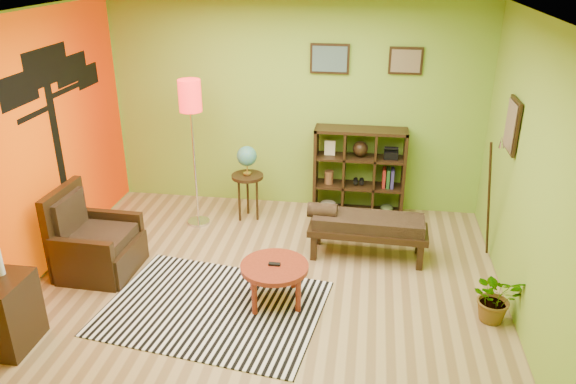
# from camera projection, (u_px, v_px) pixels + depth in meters

# --- Properties ---
(ground) EXTENTS (5.00, 5.00, 0.00)m
(ground) POSITION_uv_depth(u_px,v_px,m) (265.00, 289.00, 5.99)
(ground) COLOR tan
(ground) RESTS_ON ground
(room_shell) EXTENTS (5.04, 4.54, 2.82)m
(room_shell) POSITION_uv_depth(u_px,v_px,m) (253.00, 126.00, 5.30)
(room_shell) COLOR #7DAD32
(room_shell) RESTS_ON ground
(zebra_rug) EXTENTS (2.33, 1.86, 0.01)m
(zebra_rug) POSITION_uv_depth(u_px,v_px,m) (214.00, 308.00, 5.66)
(zebra_rug) COLOR white
(zebra_rug) RESTS_ON ground
(coffee_table) EXTENTS (0.69, 0.69, 0.44)m
(coffee_table) POSITION_uv_depth(u_px,v_px,m) (275.00, 270.00, 5.65)
(coffee_table) COLOR maroon
(coffee_table) RESTS_ON ground
(armchair) EXTENTS (0.83, 0.84, 0.97)m
(armchair) POSITION_uv_depth(u_px,v_px,m) (94.00, 247.00, 6.23)
(armchair) COLOR black
(armchair) RESTS_ON ground
(floor_lamp) EXTENTS (0.29, 0.29, 1.90)m
(floor_lamp) POSITION_uv_depth(u_px,v_px,m) (191.00, 109.00, 6.81)
(floor_lamp) COLOR silver
(floor_lamp) RESTS_ON ground
(globe_table) EXTENTS (0.42, 0.42, 1.01)m
(globe_table) POSITION_uv_depth(u_px,v_px,m) (247.00, 164.00, 7.26)
(globe_table) COLOR black
(globe_table) RESTS_ON ground
(cube_shelf) EXTENTS (1.20, 0.35, 1.20)m
(cube_shelf) POSITION_uv_depth(u_px,v_px,m) (360.00, 172.00, 7.47)
(cube_shelf) COLOR black
(cube_shelf) RESTS_ON ground
(bench) EXTENTS (1.40, 0.53, 0.63)m
(bench) POSITION_uv_depth(u_px,v_px,m) (365.00, 225.00, 6.48)
(bench) COLOR black
(bench) RESTS_ON ground
(potted_plant) EXTENTS (0.53, 0.57, 0.40)m
(potted_plant) POSITION_uv_depth(u_px,v_px,m) (495.00, 302.00, 5.42)
(potted_plant) COLOR #26661E
(potted_plant) RESTS_ON ground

